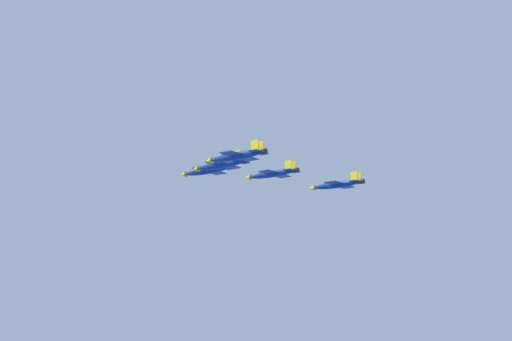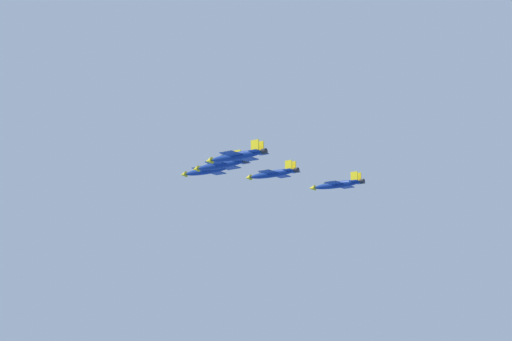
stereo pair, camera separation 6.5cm
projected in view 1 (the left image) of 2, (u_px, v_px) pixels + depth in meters
jet_lead at (207, 170)px, 285.67m from camera, size 17.41×11.73×3.97m
jet_left_wingman at (221, 165)px, 267.41m from camera, size 17.17×11.58×3.92m
jet_right_wingman at (272, 174)px, 287.09m from camera, size 17.20×11.60×3.93m
jet_left_outer at (237, 156)px, 249.26m from camera, size 17.49×11.79×4.00m
jet_right_outer at (337, 184)px, 288.01m from camera, size 16.96×11.40×3.85m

